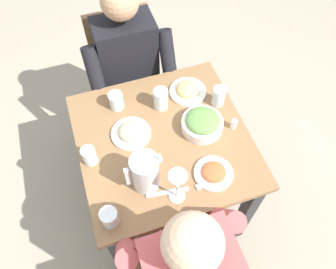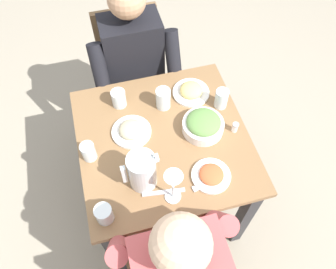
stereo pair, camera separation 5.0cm
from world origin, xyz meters
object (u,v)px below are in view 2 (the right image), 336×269
(dining_table, at_px, (164,153))
(chair_near, at_px, (133,70))
(salad_bowl, at_px, (203,124))
(plate_fries, at_px, (191,91))
(water_glass_near_left, at_px, (104,214))
(salt_shaker, at_px, (235,127))
(water_pitcher, at_px, (142,171))
(plate_beans, at_px, (131,130))
(diner_near, at_px, (138,77))
(diner_far, at_px, (171,251))
(water_glass_far_left, at_px, (163,99))
(water_glass_far_right, at_px, (119,98))
(plate_rice_curry, at_px, (211,175))
(water_glass_near_right, at_px, (89,152))
(water_glass_by_pitcher, at_px, (221,99))
(wine_glass, at_px, (173,182))

(dining_table, xyz_separation_m, chair_near, (0.02, -0.70, -0.09))
(salad_bowl, height_order, plate_fries, salad_bowl)
(water_glass_near_left, height_order, salt_shaker, water_glass_near_left)
(water_pitcher, xyz_separation_m, plate_beans, (-0.00, -0.26, -0.08))
(diner_near, xyz_separation_m, diner_far, (0.07, 0.98, 0.00))
(diner_near, bearing_deg, chair_near, -90.00)
(diner_near, relative_size, water_glass_far_left, 10.51)
(water_glass_far_right, distance_m, water_glass_near_left, 0.59)
(plate_rice_curry, bearing_deg, water_pitcher, -11.06)
(plate_beans, relative_size, water_glass_far_right, 2.06)
(chair_near, height_order, plate_rice_curry, chair_near)
(diner_far, height_order, plate_fries, diner_far)
(chair_near, distance_m, plate_rice_curry, 0.99)
(plate_beans, height_order, water_glass_near_right, water_glass_near_right)
(diner_near, xyz_separation_m, water_glass_by_pitcher, (-0.35, 0.37, 0.13))
(water_glass_far_right, height_order, wine_glass, wine_glass)
(diner_near, height_order, diner_far, same)
(salad_bowl, bearing_deg, diner_near, -65.89)
(diner_near, relative_size, diner_far, 1.00)
(plate_fries, bearing_deg, salt_shaker, 115.67)
(water_glass_far_right, bearing_deg, plate_beans, 96.96)
(chair_near, xyz_separation_m, water_pitcher, (0.12, 0.89, 0.32))
(diner_near, bearing_deg, water_glass_far_left, 103.69)
(salad_bowl, height_order, plate_beans, salad_bowl)
(chair_near, relative_size, water_glass_far_left, 7.90)
(plate_fries, bearing_deg, diner_far, 67.11)
(diner_near, bearing_deg, water_glass_near_left, 69.36)
(water_glass_far_left, relative_size, water_glass_near_left, 1.31)
(plate_rice_curry, xyz_separation_m, water_glass_by_pitcher, (-0.18, -0.37, 0.04))
(plate_fries, xyz_separation_m, plate_rice_curry, (0.06, 0.48, -0.00))
(water_glass_near_left, bearing_deg, water_pitcher, -146.89)
(water_glass_near_left, bearing_deg, salt_shaker, -158.16)
(salad_bowl, bearing_deg, water_glass_near_right, 1.18)
(plate_rice_curry, bearing_deg, salt_shaker, -132.85)
(water_glass_by_pitcher, xyz_separation_m, salt_shaker, (-0.01, 0.16, -0.03))
(water_glass_near_right, bearing_deg, dining_table, -178.61)
(water_glass_far_left, bearing_deg, diner_far, 77.91)
(diner_near, bearing_deg, water_glass_near_right, 57.11)
(dining_table, height_order, diner_far, diner_far)
(plate_fries, bearing_deg, salad_bowl, 86.70)
(dining_table, bearing_deg, water_glass_by_pitcher, -160.08)
(plate_fries, distance_m, plate_beans, 0.38)
(water_glass_near_right, bearing_deg, water_glass_by_pitcher, -169.35)
(water_pitcher, bearing_deg, diner_far, 98.26)
(dining_table, xyz_separation_m, plate_rice_curry, (-0.15, 0.25, 0.16))
(water_glass_far_right, xyz_separation_m, salt_shaker, (-0.50, 0.30, -0.02))
(diner_near, bearing_deg, plate_rice_curry, 103.39)
(plate_fries, height_order, wine_glass, wine_glass)
(chair_near, distance_m, plate_fries, 0.58)
(salad_bowl, bearing_deg, dining_table, 0.80)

